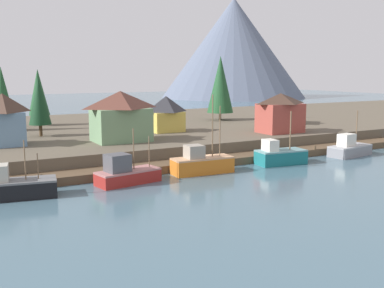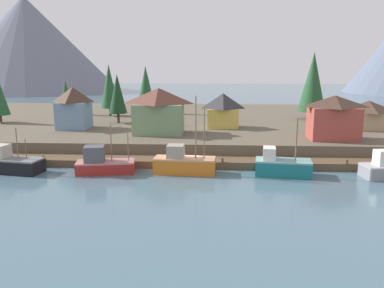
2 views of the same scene
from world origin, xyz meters
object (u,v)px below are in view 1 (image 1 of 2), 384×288
fishing_boat_red (126,173)px  conifer_near_left (38,92)px  fishing_boat_black (9,187)px  house_blue (4,119)px  house_tan (281,111)px  conifer_near_right (39,101)px  fishing_boat_grey (349,149)px  conifer_back_left (2,94)px  fishing_boat_teal (280,156)px  fishing_boat_orange (201,163)px  conifer_mid_right (220,84)px  house_red (280,113)px  house_green (121,116)px  house_yellow (166,113)px

fishing_boat_red → conifer_near_left: size_ratio=0.72×
fishing_boat_black → house_blue: bearing=93.8°
house_tan → conifer_near_left: 46.72m
conifer_near_right → house_blue: bearing=-131.5°
fishing_boat_grey → conifer_back_left: size_ratio=0.70×
fishing_boat_teal → conifer_near_left: 48.38m
fishing_boat_orange → conifer_mid_right: conifer_mid_right is taller
fishing_boat_red → conifer_mid_right: conifer_mid_right is taller
fishing_boat_grey → house_blue: (-46.08, 19.29, 5.05)m
fishing_boat_black → conifer_near_right: size_ratio=1.00×
conifer_mid_right → conifer_back_left: (-42.13, 3.17, -1.14)m
fishing_boat_black → conifer_near_right: 28.37m
fishing_boat_grey → house_red: house_red is taller
fishing_boat_grey → conifer_near_right: conifer_near_right is taller
house_red → house_green: bearing=172.2°
house_yellow → house_green: 12.40m
fishing_boat_orange → conifer_back_left: 41.00m
fishing_boat_red → conifer_near_left: 42.26m
house_red → house_blue: bearing=169.6°
conifer_back_left → fishing_boat_black: bearing=-96.2°
conifer_back_left → conifer_near_right: bearing=-67.4°
house_tan → conifer_mid_right: bearing=122.7°
house_red → conifer_near_left: size_ratio=0.69×
house_blue → house_yellow: size_ratio=1.19×
house_yellow → conifer_mid_right: conifer_mid_right is taller
house_green → conifer_near_right: 14.54m
fishing_boat_grey → conifer_near_right: (-39.97, 26.19, 6.91)m
fishing_boat_grey → conifer_near_left: (-37.21, 41.59, 7.67)m
fishing_boat_red → house_blue: (-10.34, 19.25, 4.96)m
fishing_boat_black → fishing_boat_teal: size_ratio=1.27×
house_blue → conifer_back_left: (1.91, 17.00, 2.69)m
fishing_boat_black → house_blue: size_ratio=1.28×
fishing_boat_black → fishing_boat_red: fishing_boat_red is taller
fishing_boat_orange → conifer_near_right: bearing=122.8°
conifer_back_left → fishing_boat_teal: bearing=-49.3°
house_red → conifer_back_left: size_ratio=0.67×
house_green → fishing_boat_black: bearing=-138.9°
house_green → house_red: house_green is taller
fishing_boat_orange → fishing_boat_teal: bearing=1.9°
fishing_boat_black → fishing_boat_teal: 34.92m
fishing_boat_teal → conifer_mid_right: bearing=77.9°
fishing_boat_orange → house_tan: (30.58, 21.48, 3.71)m
fishing_boat_grey → conifer_mid_right: bearing=84.2°
fishing_boat_red → house_red: size_ratio=1.04×
fishing_boat_red → conifer_back_left: conifer_back_left is taller
fishing_boat_orange → house_red: fishing_boat_orange is taller
conifer_near_right → conifer_mid_right: bearing=10.3°
fishing_boat_teal → house_tan: (18.29, 21.79, 3.80)m
house_blue → house_red: size_ratio=0.98×
conifer_mid_right → house_green: bearing=-147.9°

